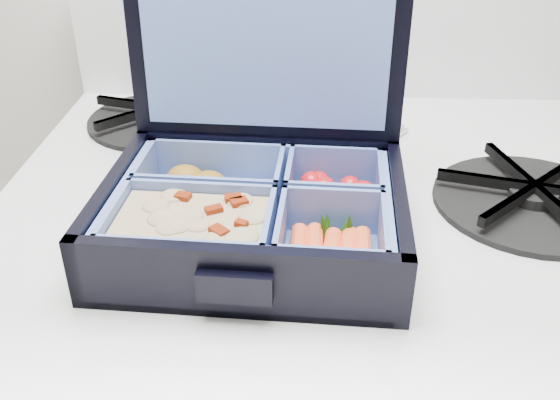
# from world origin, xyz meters

# --- Properties ---
(bento_box) EXTENTS (0.27, 0.21, 0.06)m
(bento_box) POSITION_xyz_m (-0.61, 1.56, 1.04)
(bento_box) COLOR black
(bento_box) RESTS_ON stove
(burner_grate) EXTENTS (0.23, 0.23, 0.03)m
(burner_grate) POSITION_xyz_m (-0.34, 1.63, 1.02)
(burner_grate) COLOR black
(burner_grate) RESTS_ON stove
(burner_grate_rear) EXTENTS (0.22, 0.22, 0.02)m
(burner_grate_rear) POSITION_xyz_m (-0.74, 1.82, 1.02)
(burner_grate_rear) COLOR black
(burner_grate_rear) RESTS_ON stove
(fork) EXTENTS (0.14, 0.17, 0.01)m
(fork) POSITION_xyz_m (-0.51, 1.72, 1.01)
(fork) COLOR silver
(fork) RESTS_ON stove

